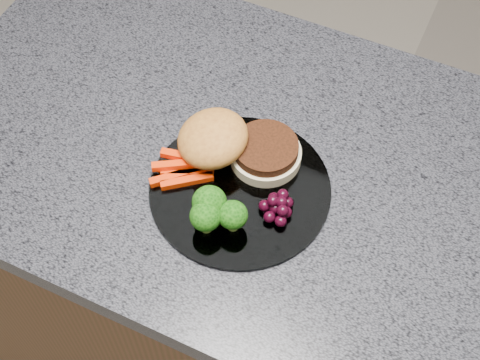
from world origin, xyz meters
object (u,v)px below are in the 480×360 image
plate (240,189)px  grape_bunch (278,207)px  burger (232,145)px  island_cabinet (285,303)px

plate → grape_bunch: bearing=-12.1°
burger → grape_bunch: (0.10, -0.06, -0.01)m
plate → burger: burger is taller
island_cabinet → burger: burger is taller
burger → grape_bunch: bearing=-55.0°
grape_bunch → island_cabinet: bearing=84.3°
burger → plate: bearing=-76.6°
plate → grape_bunch: 0.07m
plate → grape_bunch: (0.06, -0.01, 0.02)m
island_cabinet → burger: size_ratio=5.69×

